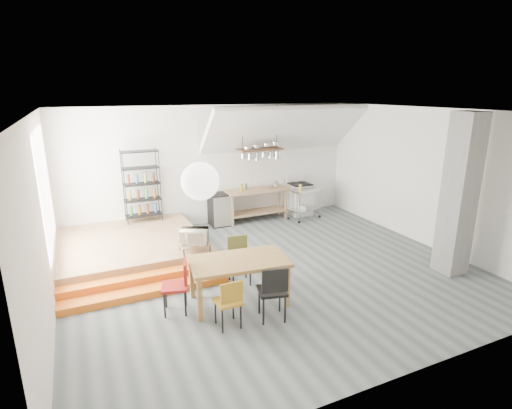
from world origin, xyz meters
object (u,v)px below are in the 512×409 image
rolling_cart (305,200)px  mini_fridge (219,209)px  dining_table (238,264)px  stove (300,198)px

rolling_cart → mini_fridge: (-2.40, 0.50, -0.13)m
dining_table → rolling_cart: rolling_cart is taller
stove → dining_table: 5.38m
dining_table → rolling_cart: (3.49, 3.55, -0.13)m
dining_table → rolling_cart: size_ratio=1.80×
stove → rolling_cart: bearing=-102.4°
rolling_cart → dining_table: bearing=-148.0°
dining_table → mini_fridge: (1.09, 4.05, -0.26)m
stove → mini_fridge: stove is taller
rolling_cart → mini_fridge: rolling_cart is taller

